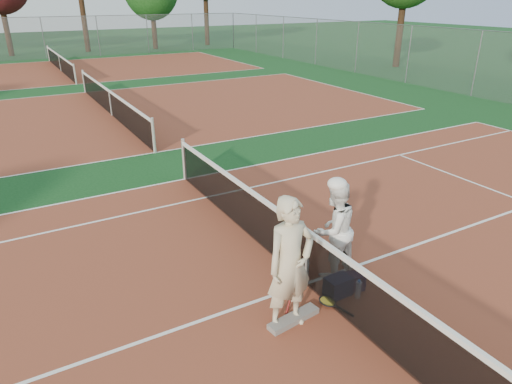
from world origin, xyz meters
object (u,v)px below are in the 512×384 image
net_main (307,258)px  water_bottle (358,290)px  player_a (290,264)px  sports_bag_navy (338,286)px  racket_red (294,293)px  player_b (334,229)px  racket_spare (327,302)px  racket_black_held (341,260)px  sports_bag_purple (353,281)px

net_main → water_bottle: bearing=-55.3°
player_a → sports_bag_navy: size_ratio=4.98×
racket_red → net_main: bearing=13.6°
player_b → racket_spare: bearing=42.7°
player_a → racket_black_held: bearing=21.6°
racket_red → sports_bag_purple: (1.14, -0.07, -0.14)m
racket_red → racket_spare: size_ratio=0.93×
net_main → sports_bag_navy: net_main is taller
net_main → racket_black_held: bearing=-2.2°
player_b → racket_black_held: bearing=145.5°
racket_red → water_bottle: bearing=-40.5°
sports_bag_purple → net_main: bearing=140.8°
net_main → sports_bag_navy: 0.66m
net_main → sports_bag_navy: size_ratio=26.81×
net_main → racket_black_held: 0.76m
net_main → player_a: bearing=-139.7°
player_a → water_bottle: player_a is taller
water_bottle → net_main: bearing=124.7°
player_a → player_b: size_ratio=1.18×
player_a → net_main: bearing=38.5°
net_main → water_bottle: 0.95m
racket_red → water_bottle: size_ratio=1.85×
player_b → racket_black_held: player_b is taller
sports_bag_navy → water_bottle: 0.32m
net_main → water_bottle: net_main is taller
net_main → racket_black_held: net_main is taller
racket_red → racket_spare: racket_red is taller
player_a → racket_spare: 1.25m
racket_red → sports_bag_purple: 1.15m
racket_red → racket_black_held: bearing=-7.0°
net_main → racket_red: size_ratio=19.78×
net_main → sports_bag_purple: 0.86m
net_main → racket_red: 0.72m
sports_bag_navy → sports_bag_purple: (0.33, 0.01, -0.02)m
player_b → water_bottle: bearing=79.2°
net_main → player_a: (-0.81, -0.69, 0.51)m
player_b → net_main: bearing=-0.4°
player_b → sports_bag_purple: bearing=87.7°
player_a → racket_black_held: 1.83m
racket_red → racket_spare: bearing=-46.2°
racket_black_held → water_bottle: racket_black_held is taller
water_bottle → racket_black_held: bearing=72.6°
racket_black_held → sports_bag_navy: (-0.44, -0.47, -0.10)m
net_main → water_bottle: (0.50, -0.72, -0.36)m
racket_spare → sports_bag_purple: size_ratio=1.74×
sports_bag_navy → water_bottle: (0.23, -0.22, -0.01)m
sports_bag_purple → water_bottle: bearing=-113.4°
racket_red → sports_bag_purple: size_ratio=1.61×
water_bottle → racket_spare: bearing=169.5°
racket_spare → sports_bag_navy: bearing=-87.7°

